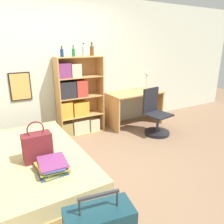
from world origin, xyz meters
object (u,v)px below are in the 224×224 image
Objects in this scene: bed at (40,169)px; bottle_blue at (92,51)px; desk at (135,102)px; desk_lamp at (147,76)px; desk_chair at (155,120)px; bottle_clear at (84,51)px; handbag at (37,146)px; book_stack_on_bed at (52,166)px; bottle_brown at (73,52)px; bottle_green at (62,53)px; bookcase at (76,101)px.

bed is 2.39m from bottle_blue.
desk is 2.61× the size of desk_lamp.
desk_chair is at bearing 12.99° from bed.
desk is at bearing -171.40° from desk_lamp.
bed is at bearing -133.23° from bottle_clear.
bottle_clear reaches higher than desk_chair.
handbag is 1.23× the size of book_stack_on_bed.
desk_lamp reaches higher than desk.
bottle_clear is at bearing 2.82° from bottle_brown.
handbag reaches higher than book_stack_on_bed.
bottle_green is 0.77× the size of bottle_blue.
bottle_blue is at bearing 10.00° from bottle_brown.
desk_chair is (2.42, 0.76, -0.37)m from handbag.
bed is 8.45× the size of bottle_clear.
bottle_green reaches higher than bookcase.
bottle_blue is 1.83m from desk_chair.
book_stack_on_bed is 0.84× the size of desk_lamp.
bookcase reaches higher than bed.
bottle_clear reaches higher than bottle_brown.
bottle_blue is at bearing 6.21° from bottle_green.
bottle_blue is at bearing 175.05° from desk_lamp.
book_stack_on_bed is at bearing -85.49° from bed.
bottle_green reaches higher than desk.
book_stack_on_bed is 2.85m from desk.
bottle_clear is at bearing 0.86° from bottle_green.
bed is 3.07m from desk_lamp.
bed is 5.26× the size of book_stack_on_bed.
bottle_brown reaches higher than bed.
bottle_green is at bearing 60.86° from handbag.
bottle_clear is (0.19, -0.03, 0.93)m from bookcase.
bottle_green is at bearing 67.09° from book_stack_on_bed.
desk is 0.65m from desk_lamp.
desk is 1.30× the size of desk_chair.
bottle_green is (0.76, 1.81, 1.05)m from book_stack_on_bed.
bottle_brown is 1.77m from desk_lamp.
bottle_brown is 0.21× the size of desk_chair.
bottle_blue is at bearing 17.36° from bottle_clear.
bottle_brown is (1.05, 1.50, 0.94)m from handbag.
bottle_brown reaches higher than desk.
bookcase is 1.28× the size of desk.
bookcase is (1.06, 1.54, 0.03)m from handbag.
book_stack_on_bed is at bearing -118.38° from bottle_brown.
bottle_clear reaches higher than handbag.
desk_lamp reaches higher than handbag.
book_stack_on_bed is 2.10m from bookcase.
handbag is 0.51× the size of desk_chair.
bottle_blue is 1.41m from desk_lamp.
bottle_clear is 0.52× the size of desk_lamp.
desk_chair is (1.37, -0.74, -1.30)m from bottle_brown.
bed is at bearing -167.01° from desk_chair.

